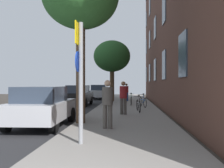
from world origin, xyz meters
TOP-DOWN VIEW (x-y plane):
  - ground_plane at (-2.40, 15.00)m, footprint 41.80×41.80m
  - road_asphalt at (-4.50, 15.00)m, footprint 7.00×38.00m
  - sidewalk at (1.10, 15.00)m, footprint 4.20×38.00m
  - building_facade at (3.70, 14.50)m, footprint 0.56×27.00m
  - sign_post at (-0.03, 3.79)m, footprint 0.16×0.60m
  - traffic_light at (-0.64, 25.16)m, footprint 0.43×0.24m
  - tree_far at (-0.33, 19.47)m, footprint 3.46×3.46m
  - bicycle_0 at (1.84, 11.21)m, footprint 0.42×1.77m
  - bicycle_1 at (2.25, 13.94)m, footprint 0.54×1.67m
  - bicycle_2 at (1.44, 15.41)m, footprint 0.42×1.65m
  - pedestrian_0 at (0.51, 5.97)m, footprint 0.46×0.46m
  - pedestrian_1 at (0.99, 9.92)m, footprint 0.51×0.51m
  - pedestrian_2 at (1.04, 19.61)m, footprint 0.50×0.50m
  - car_0 at (-2.21, 6.76)m, footprint 2.01×4.00m
  - car_1 at (-2.76, 16.02)m, footprint 1.79×4.11m
  - car_2 at (-2.16, 24.18)m, footprint 2.04×4.26m

SIDE VIEW (x-z plane):
  - ground_plane at x=-2.40m, z-range 0.00..0.00m
  - road_asphalt at x=-4.50m, z-range 0.00..0.01m
  - sidewalk at x=1.10m, z-range 0.00..0.12m
  - bicycle_2 at x=1.44m, z-range 0.02..0.95m
  - bicycle_1 at x=2.25m, z-range 0.02..0.97m
  - bicycle_0 at x=1.84m, z-range 0.01..0.98m
  - car_1 at x=-2.76m, z-range 0.03..1.65m
  - car_0 at x=-2.21m, z-range 0.03..1.65m
  - car_2 at x=-2.16m, z-range 0.03..1.65m
  - pedestrian_2 at x=1.04m, z-range 0.24..1.89m
  - pedestrian_1 at x=0.99m, z-range 0.25..2.00m
  - pedestrian_0 at x=0.51m, z-range 0.25..2.01m
  - sign_post at x=-0.03m, z-range 0.41..3.70m
  - traffic_light at x=-0.64m, z-range 0.81..4.59m
  - tree_far at x=-0.33m, z-range 1.46..7.17m
  - building_facade at x=3.70m, z-range 0.01..14.79m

